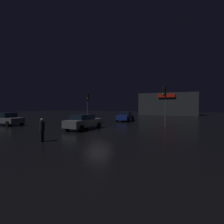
% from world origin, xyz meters
% --- Properties ---
extents(ground_plane, '(120.00, 120.00, 0.00)m').
position_xyz_m(ground_plane, '(0.00, 0.00, 0.00)').
color(ground_plane, black).
extents(store_building, '(14.75, 6.33, 5.82)m').
position_xyz_m(store_building, '(2.56, 33.45, 2.92)').
color(store_building, '#33383D').
rests_on(store_building, ground).
extents(traffic_signal_main, '(0.42, 0.42, 4.53)m').
position_xyz_m(traffic_signal_main, '(5.66, 5.35, 3.33)').
color(traffic_signal_main, '#595B60').
rests_on(traffic_signal_main, ground).
extents(traffic_signal_opposite, '(0.42, 0.43, 4.11)m').
position_xyz_m(traffic_signal_opposite, '(-4.54, 5.05, 3.10)').
color(traffic_signal_opposite, '#595B60').
rests_on(traffic_signal_opposite, ground).
extents(car_near, '(2.06, 4.53, 1.53)m').
position_xyz_m(car_near, '(-1.42, -0.45, 0.80)').
color(car_near, slate).
rests_on(car_near, ground).
extents(car_far, '(2.12, 4.19, 1.49)m').
position_xyz_m(car_far, '(-0.96, 10.28, 0.77)').
color(car_far, navy).
rests_on(car_far, ground).
extents(car_crossing, '(3.91, 2.13, 1.56)m').
position_xyz_m(car_crossing, '(-12.00, -1.25, 0.77)').
color(car_crossing, slate).
rests_on(car_crossing, ground).
extents(pedestrian, '(0.39, 0.39, 1.56)m').
position_xyz_m(pedestrian, '(-0.48, -6.57, 0.90)').
color(pedestrian, black).
rests_on(pedestrian, ground).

